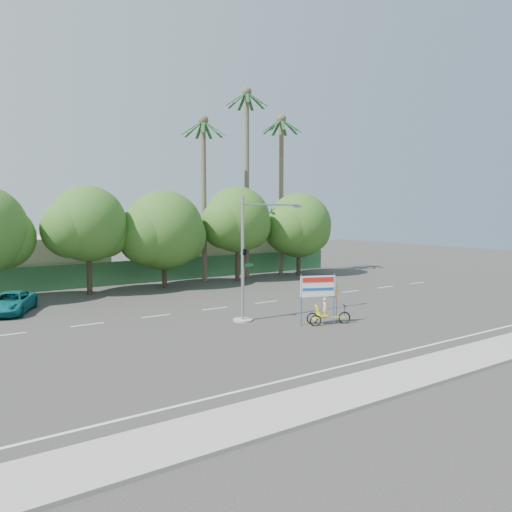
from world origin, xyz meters
TOP-DOWN VIEW (x-y plane):
  - ground at (0.00, 0.00)m, footprint 120.00×120.00m
  - sidewalk_near at (0.00, -7.50)m, footprint 50.00×2.40m
  - fence at (0.00, 21.50)m, footprint 38.00×0.08m
  - building_left at (-10.00, 26.00)m, footprint 12.00×8.00m
  - building_right at (8.00, 26.00)m, footprint 14.00×8.00m
  - tree_left at (-7.05, 18.00)m, footprint 6.66×5.60m
  - tree_center at (-1.05, 18.00)m, footprint 7.62×6.40m
  - tree_right at (5.95, 18.00)m, footprint 6.90×5.80m
  - tree_far_right at (12.95, 18.00)m, footprint 7.38×6.20m
  - palm_tall at (8.00, 19.50)m, footprint 3.73×3.79m
  - palm_mid at (12.00, 19.50)m, footprint 3.73×3.79m
  - palm_short at (3.50, 19.50)m, footprint 3.73×3.79m
  - traffic_signal at (-2.20, 3.98)m, footprint 4.72×1.10m
  - trike_billboard at (0.62, 0.81)m, footprint 2.69×1.33m
  - pickup_truck at (-12.98, 13.75)m, footprint 3.93×5.15m

SIDE VIEW (x-z plane):
  - ground at x=0.00m, z-range 0.00..0.00m
  - sidewalk_near at x=0.00m, z-range 0.00..0.12m
  - pickup_truck at x=-12.98m, z-range 0.00..1.30m
  - fence at x=0.00m, z-range 0.00..2.00m
  - trike_billboard at x=0.62m, z-range -0.28..2.56m
  - building_right at x=8.00m, z-range 0.00..3.60m
  - building_left at x=-10.00m, z-range 0.00..4.00m
  - traffic_signal at x=-2.20m, z-range -0.58..6.42m
  - tree_center at x=-1.05m, z-range 0.54..8.39m
  - tree_far_right at x=12.95m, z-range 0.68..8.61m
  - tree_left at x=-7.05m, z-range 1.02..9.09m
  - tree_right at x=5.95m, z-range 1.06..9.42m
  - palm_short at x=3.50m, z-range 1.64..16.09m
  - palm_mid at x=12.00m, z-range 1.67..17.12m
  - palm_tall at x=8.00m, z-range 1.74..19.19m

